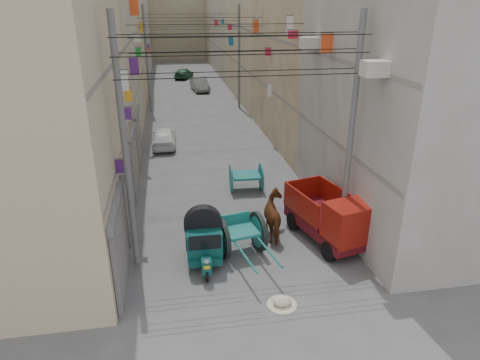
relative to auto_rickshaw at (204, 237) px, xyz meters
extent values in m
cube|color=slate|center=(-2.77, 2.24, 2.28)|extent=(0.25, 9.80, 0.18)
cube|color=slate|center=(-2.77, 2.24, 5.28)|extent=(0.25, 9.80, 0.18)
cube|color=#B2AB99|center=(-6.65, 13.24, 5.08)|extent=(8.00, 12.00, 12.00)
cube|color=slate|center=(-2.77, 13.24, 2.28)|extent=(0.25, 11.76, 0.18)
cube|color=slate|center=(-2.77, 13.24, 5.28)|extent=(0.25, 11.76, 0.18)
cube|color=#B8AD91|center=(-6.65, 26.24, 6.08)|extent=(8.00, 14.00, 14.00)
cube|color=slate|center=(-2.77, 26.24, 2.28)|extent=(0.25, 13.72, 0.18)
cube|color=slate|center=(-2.77, 26.24, 5.28)|extent=(0.25, 13.72, 0.18)
cube|color=#A29D98|center=(-6.65, 40.24, 4.98)|extent=(8.00, 14.00, 11.80)
cube|color=slate|center=(-2.77, 40.24, 2.28)|extent=(0.25, 13.72, 0.18)
cube|color=slate|center=(-2.77, 40.24, 5.28)|extent=(0.25, 13.72, 0.18)
cube|color=tan|center=(-6.65, 53.24, 5.83)|extent=(8.00, 12.00, 13.50)
cube|color=slate|center=(-2.77, 53.24, 2.28)|extent=(0.25, 11.76, 0.18)
cube|color=slate|center=(-2.77, 53.24, 5.28)|extent=(0.25, 11.76, 0.18)
cube|color=#A29D98|center=(9.35, 2.24, 5.58)|extent=(8.00, 10.00, 13.00)
cube|color=slate|center=(5.47, 2.24, 2.28)|extent=(0.25, 9.80, 0.18)
cube|color=slate|center=(5.47, 2.24, 5.28)|extent=(0.25, 9.80, 0.18)
cube|color=tan|center=(9.35, 13.24, 5.08)|extent=(8.00, 12.00, 12.00)
cube|color=slate|center=(5.47, 13.24, 2.28)|extent=(0.25, 11.76, 0.18)
cube|color=slate|center=(5.47, 13.24, 5.28)|extent=(0.25, 11.76, 0.18)
cube|color=tan|center=(9.35, 26.24, 6.08)|extent=(8.00, 14.00, 14.00)
cube|color=slate|center=(5.47, 26.24, 2.28)|extent=(0.25, 13.72, 0.18)
cube|color=slate|center=(5.47, 26.24, 5.28)|extent=(0.25, 13.72, 0.18)
cube|color=#B2AB99|center=(9.35, 40.24, 4.98)|extent=(8.00, 14.00, 11.80)
cube|color=slate|center=(5.47, 40.24, 2.28)|extent=(0.25, 13.72, 0.18)
cube|color=slate|center=(5.47, 40.24, 5.28)|extent=(0.25, 13.72, 0.18)
cube|color=#B8AD91|center=(9.35, 53.24, 5.83)|extent=(8.00, 12.00, 13.50)
cube|color=slate|center=(5.47, 53.24, 2.28)|extent=(0.25, 11.76, 0.18)
cube|color=slate|center=(5.47, 53.24, 5.28)|extent=(0.25, 11.76, 0.18)
cube|color=#B8AD91|center=(1.35, 60.24, 5.58)|extent=(22.00, 10.00, 13.00)
cube|color=#4F4F54|center=(-2.57, -0.96, 0.38)|extent=(0.12, 3.00, 2.60)
cube|color=#5B5B5D|center=(-2.55, -0.96, 1.83)|extent=(0.18, 3.20, 0.25)
cube|color=#4F4F54|center=(-2.57, 2.74, 0.38)|extent=(0.12, 3.00, 2.60)
cube|color=#5B5B5D|center=(-2.55, 2.74, 1.83)|extent=(0.18, 3.20, 0.25)
cube|color=#4F4F54|center=(-2.57, 6.44, 0.38)|extent=(0.12, 3.00, 2.60)
cube|color=#5B5B5D|center=(-2.55, 6.44, 1.83)|extent=(0.18, 3.20, 0.25)
cube|color=#4F4F54|center=(-2.57, 10.24, 0.38)|extent=(0.12, 3.00, 2.60)
cube|color=#5B5B5D|center=(-2.55, 10.24, 1.83)|extent=(0.18, 3.20, 0.25)
cube|color=red|center=(5.16, 28.52, 5.06)|extent=(0.38, 0.08, 0.41)
cube|color=#57217A|center=(-2.51, 35.85, 2.70)|extent=(0.27, 0.08, 0.71)
cube|color=#57217A|center=(-2.43, 0.67, 2.43)|extent=(0.44, 0.08, 0.42)
cube|color=#57217A|center=(-2.42, 10.04, 4.25)|extent=(0.45, 0.08, 0.84)
cube|color=red|center=(5.15, 39.12, 4.99)|extent=(0.41, 0.08, 0.59)
cube|color=#57217A|center=(-2.46, 4.00, 3.32)|extent=(0.38, 0.08, 0.44)
cube|color=#165F9D|center=(5.14, 27.78, 3.93)|extent=(0.43, 0.08, 0.72)
cube|color=#0D6999|center=(5.21, 33.86, 5.32)|extent=(0.28, 0.08, 0.44)
cube|color=#E74A1B|center=(-2.41, 14.24, 6.93)|extent=(0.48, 0.08, 0.84)
cube|color=#E74A1B|center=(-2.49, 32.31, 2.74)|extent=(0.31, 0.08, 0.44)
cube|color=red|center=(5.18, 13.26, 4.49)|extent=(0.35, 0.08, 0.45)
cube|color=#E74A1B|center=(5.18, 16.89, 5.72)|extent=(0.34, 0.08, 0.79)
cube|color=#F0AD1A|center=(-2.51, 6.26, 3.57)|extent=(0.28, 0.08, 0.52)
cube|color=#F0AD1A|center=(-2.51, 23.86, 5.34)|extent=(0.28, 0.08, 0.74)
cube|color=white|center=(5.22, 12.75, 2.30)|extent=(0.26, 0.08, 0.80)
cube|color=#165F9D|center=(5.19, 3.61, 5.77)|extent=(0.34, 0.08, 0.55)
cube|color=white|center=(-2.41, 2.79, 4.75)|extent=(0.47, 0.08, 0.67)
cube|color=white|center=(-2.45, 15.39, 5.21)|extent=(0.40, 0.08, 0.47)
cube|color=#198E34|center=(-2.49, 15.91, 4.32)|extent=(0.32, 0.08, 0.55)
cube|color=red|center=(5.12, 7.98, 5.80)|extent=(0.47, 0.08, 0.35)
cube|color=white|center=(5.19, 8.82, 6.15)|extent=(0.32, 0.08, 0.89)
cube|color=#E74A1B|center=(5.13, 3.53, 5.80)|extent=(0.44, 0.08, 0.69)
cube|color=#57217A|center=(-2.71, 0.24, 2.08)|extent=(0.10, 3.20, 0.80)
cube|color=#165F9D|center=(-2.71, 9.24, 2.08)|extent=(0.10, 3.20, 0.80)
cube|color=#165F9D|center=(-2.71, 21.24, 2.08)|extent=(0.10, 3.20, 0.80)
cube|color=#198E34|center=(-2.71, 33.24, 2.08)|extent=(0.10, 3.20, 0.80)
cube|color=#57217A|center=(5.41, 0.24, 2.08)|extent=(0.10, 3.20, 0.80)
cube|color=#F0AD1A|center=(5.41, 9.24, 2.08)|extent=(0.10, 3.20, 0.80)
cube|color=#F0AD1A|center=(5.41, 21.24, 2.08)|extent=(0.10, 3.20, 0.80)
cube|color=red|center=(5.41, 33.24, 2.08)|extent=(0.10, 3.20, 0.80)
cube|color=#BBB5A8|center=(5.00, -0.76, 5.48)|extent=(0.70, 0.55, 0.45)
cube|color=#BBB5A8|center=(5.00, 5.24, 5.68)|extent=(0.70, 0.55, 0.45)
cylinder|color=#5B5B5D|center=(-2.25, 0.24, 3.08)|extent=(0.20, 0.20, 8.00)
cylinder|color=#5B5B5D|center=(4.95, 0.24, 3.08)|extent=(0.20, 0.20, 8.00)
cylinder|color=#5B5B5D|center=(-2.25, 22.24, 3.08)|extent=(0.20, 0.20, 8.00)
cylinder|color=#5B5B5D|center=(4.95, 22.24, 3.08)|extent=(0.20, 0.20, 8.00)
cylinder|color=black|center=(1.35, -0.26, 5.28)|extent=(7.40, 0.02, 0.02)
cylinder|color=black|center=(1.35, -0.26, 5.88)|extent=(7.40, 0.02, 0.02)
cylinder|color=black|center=(1.35, -0.26, 6.38)|extent=(7.40, 0.02, 0.02)
cylinder|color=black|center=(1.35, 0.74, 5.28)|extent=(7.40, 0.02, 0.02)
cylinder|color=black|center=(1.35, 0.74, 5.88)|extent=(7.40, 0.02, 0.02)
cylinder|color=black|center=(1.35, 0.74, 6.38)|extent=(7.40, 0.02, 0.02)
cylinder|color=black|center=(1.35, 6.24, 5.28)|extent=(7.40, 0.02, 0.02)
cylinder|color=black|center=(1.35, 6.24, 5.88)|extent=(7.40, 0.02, 0.02)
cylinder|color=black|center=(1.35, 6.24, 6.38)|extent=(7.40, 0.02, 0.02)
cylinder|color=black|center=(1.35, 14.24, 5.28)|extent=(7.40, 0.02, 0.02)
cylinder|color=black|center=(1.35, 14.24, 5.88)|extent=(7.40, 0.02, 0.02)
cylinder|color=black|center=(1.35, 14.24, 6.38)|extent=(7.40, 0.02, 0.02)
cylinder|color=black|center=(1.35, 22.24, 5.28)|extent=(7.40, 0.02, 0.02)
cylinder|color=black|center=(1.35, 22.24, 5.88)|extent=(7.40, 0.02, 0.02)
cylinder|color=black|center=(1.35, 22.24, 6.38)|extent=(7.40, 0.02, 0.02)
cylinder|color=black|center=(-0.02, -1.14, -0.68)|extent=(0.12, 0.50, 0.49)
cylinder|color=black|center=(-0.47, 0.55, -0.68)|extent=(0.12, 0.50, 0.49)
cylinder|color=black|center=(0.50, 0.53, -0.68)|extent=(0.12, 0.50, 0.49)
cube|color=#0B3F3B|center=(0.00, 0.01, -0.50)|extent=(1.14, 1.70, 0.25)
cube|color=#0B3F3B|center=(-0.02, -1.09, -0.40)|extent=(0.32, 0.40, 0.48)
cylinder|color=silver|center=(-0.03, -1.30, -0.09)|extent=(0.16, 0.05, 0.16)
cube|color=#DBBD0C|center=(-0.03, -1.31, -0.31)|extent=(0.19, 0.03, 0.11)
cube|color=#0B3F3B|center=(0.00, 0.05, 0.00)|extent=(1.18, 1.52, 0.84)
cube|color=black|center=(-0.02, -0.71, 0.22)|extent=(1.01, 0.07, 0.48)
cube|color=black|center=(-0.58, 0.07, 0.09)|extent=(0.06, 1.06, 0.57)
cube|color=black|center=(0.58, 0.04, 0.09)|extent=(0.06, 1.06, 0.57)
cube|color=silver|center=(-0.02, -0.74, -0.44)|extent=(1.10, 0.07, 0.05)
cylinder|color=black|center=(0.65, 0.19, -0.21)|extent=(0.43, 1.43, 1.43)
cylinder|color=#16635E|center=(0.65, 0.19, -0.21)|extent=(0.39, 1.13, 1.11)
cylinder|color=#5B5B5D|center=(0.65, 0.19, -0.21)|extent=(0.26, 0.22, 0.18)
cylinder|color=black|center=(1.95, 0.45, -0.21)|extent=(0.43, 1.43, 1.43)
cylinder|color=#16635E|center=(1.95, 0.45, -0.21)|extent=(0.39, 1.13, 1.11)
cylinder|color=#5B5B5D|center=(1.95, 0.45, -0.21)|extent=(0.26, 0.22, 0.18)
cylinder|color=#5B5B5D|center=(1.30, 0.32, -0.21)|extent=(1.37, 0.35, 0.08)
cube|color=#16635E|center=(1.30, 0.32, -0.03)|extent=(1.27, 1.31, 0.10)
cube|color=#16635E|center=(1.20, 0.82, 0.20)|extent=(1.07, 0.29, 0.36)
cylinder|color=#16635E|center=(1.15, -1.01, -0.11)|extent=(0.53, 2.32, 0.07)
cylinder|color=#16635E|center=(1.95, -0.85, -0.11)|extent=(0.53, 2.32, 0.07)
cylinder|color=black|center=(4.17, -0.67, -0.57)|extent=(0.36, 0.73, 0.71)
cylinder|color=black|center=(3.59, 1.62, -0.57)|extent=(0.36, 0.73, 0.71)
cylinder|color=black|center=(5.52, -0.33, -0.57)|extent=(0.36, 0.73, 0.71)
cylinder|color=black|center=(4.94, 1.96, -0.57)|extent=(0.36, 0.73, 0.71)
cube|color=#4E0B11|center=(4.55, 0.65, -0.33)|extent=(2.38, 3.81, 0.38)
cube|color=maroon|center=(4.86, -0.55, 0.42)|extent=(1.79, 1.48, 1.34)
cube|color=black|center=(4.98, -1.04, 0.52)|extent=(1.37, 0.41, 0.59)
cube|color=#4E0B11|center=(4.41, 1.22, -0.05)|extent=(2.14, 2.68, 0.13)
cube|color=maroon|center=(3.65, 1.02, 0.42)|extent=(0.65, 2.30, 0.91)
cube|color=maroon|center=(5.17, 1.41, 0.42)|extent=(0.65, 2.30, 0.91)
cube|color=maroon|center=(4.12, 2.34, 0.42)|extent=(1.57, 0.46, 0.91)
cylinder|color=#16635E|center=(1.77, 5.58, -0.28)|extent=(0.13, 1.30, 1.30)
cylinder|color=#16635E|center=(3.17, 5.52, -0.28)|extent=(0.13, 1.30, 1.30)
cube|color=#16635E|center=(2.47, 5.55, -0.16)|extent=(1.30, 1.16, 0.10)
cylinder|color=#5B5B5D|center=(2.47, 5.55, -0.28)|extent=(1.45, 0.15, 0.08)
ellipsoid|color=beige|center=(2.02, -2.66, -0.79)|extent=(0.55, 0.44, 0.28)
imported|color=brown|center=(2.81, 1.24, -0.11)|extent=(0.88, 1.92, 1.62)
imported|color=white|center=(-1.23, 12.89, -0.33)|extent=(1.49, 3.51, 1.18)
imported|color=#5A5F5C|center=(2.35, 30.15, -0.28)|extent=(1.78, 4.01, 1.28)
imported|color=#1D5430|center=(1.16, 37.98, -0.38)|extent=(2.62, 4.01, 1.08)
camera|label=1|loc=(-0.89, -12.40, 7.24)|focal=32.00mm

